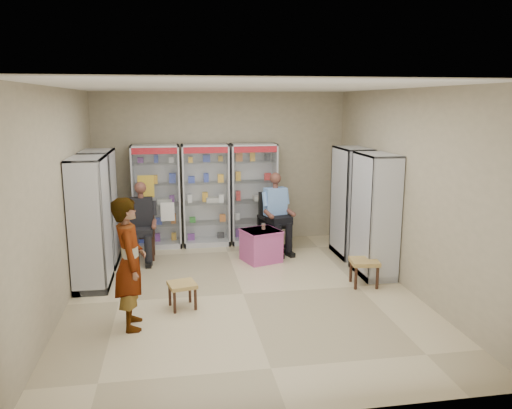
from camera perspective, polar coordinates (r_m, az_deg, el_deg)
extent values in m
plane|color=#C5B389|center=(7.54, -1.49, -10.16)|extent=(6.00, 6.00, 0.00)
cube|color=tan|center=(10.07, -3.92, 4.20)|extent=(5.00, 0.02, 3.00)
cube|color=tan|center=(4.26, 4.07, -6.19)|extent=(5.00, 0.02, 3.00)
cube|color=tan|center=(7.22, -21.60, 0.44)|extent=(0.02, 6.00, 3.00)
cube|color=tan|center=(7.86, 16.82, 1.62)|extent=(0.02, 6.00, 3.00)
cube|color=white|center=(7.00, -1.62, 13.27)|extent=(5.00, 6.00, 0.02)
cube|color=#B6B8BE|center=(9.84, -11.28, 0.88)|extent=(0.90, 0.50, 2.00)
cube|color=#AFB1B6|center=(9.85, -5.75, 1.06)|extent=(0.90, 0.50, 2.00)
cube|color=#A4A6AB|center=(9.96, -0.29, 1.23)|extent=(0.90, 0.50, 2.00)
cube|color=#B2B4B9|center=(9.29, 10.82, 0.26)|extent=(0.90, 0.50, 2.00)
cube|color=#B0B3B8|center=(8.29, 13.43, -1.22)|extent=(0.90, 0.50, 2.00)
cube|color=#B7BABF|center=(9.01, -17.36, -0.42)|extent=(0.90, 0.50, 2.00)
cube|color=#B0B3B8|center=(7.95, -18.40, -2.06)|extent=(0.90, 0.50, 2.00)
cube|color=#312113|center=(9.25, -12.82, -3.24)|extent=(0.42, 0.42, 0.94)
cube|color=black|center=(9.54, 2.09, -1.97)|extent=(0.73, 0.73, 1.11)
cube|color=#B0467E|center=(8.94, 0.58, -4.70)|extent=(0.74, 0.73, 0.57)
cylinder|color=#551507|center=(8.89, 0.86, -2.52)|extent=(0.07, 0.07, 0.11)
cube|color=#A17B44|center=(7.98, 12.23, -7.61)|extent=(0.46, 0.46, 0.41)
cube|color=#A57645|center=(7.08, -8.41, -10.22)|extent=(0.43, 0.43, 0.36)
imported|color=gray|center=(6.42, -14.22, -6.54)|extent=(0.46, 0.65, 1.67)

